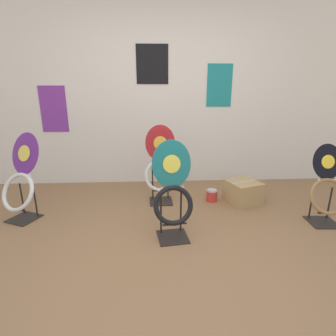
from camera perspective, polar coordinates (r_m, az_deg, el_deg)
The scene contains 8 objects.
ground_plane at distance 2.19m, azimuth 0.69°, elevation -21.54°, with size 14.00×14.00×0.00m, color #8E6642.
wall_back at distance 3.84m, azimuth -1.36°, elevation 15.90°, with size 8.00×0.07×2.60m.
toilet_seat_display_crimson_swirl at distance 3.18m, azimuth -1.62°, elevation 0.06°, with size 0.40×0.29×0.96m.
toilet_seat_display_teal_sax at distance 2.40m, azimuth 1.04°, elevation -6.21°, with size 0.39×0.31×0.93m.
toilet_seat_display_jazz_black at distance 3.15m, azimuth 31.37°, elevation -4.13°, with size 0.39×0.31×0.83m.
toilet_seat_display_purple_note at distance 3.18m, azimuth -29.36°, elevation -2.37°, with size 0.51×0.49×0.92m.
paint_can at distance 3.37m, azimuth 9.50°, elevation -5.78°, with size 0.15×0.15×0.15m.
storage_box at distance 3.39m, azimuth 16.04°, elevation -5.02°, with size 0.46×0.46×0.27m.
Camera 1 is at (-0.11, -1.71, 1.35)m, focal length 28.00 mm.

